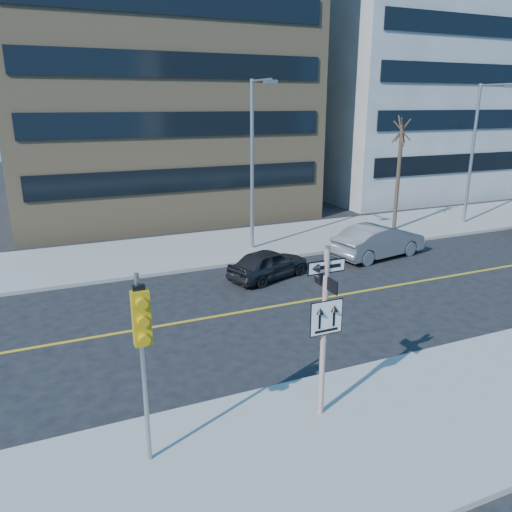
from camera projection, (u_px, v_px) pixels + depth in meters
name	position (u px, v px, depth m)	size (l,w,h in m)	color
ground	(274.00, 368.00, 13.92)	(120.00, 120.00, 0.00)	black
far_sidewalk	(451.00, 220.00, 31.26)	(66.00, 6.00, 0.15)	gray
road_centerline	(481.00, 271.00, 21.99)	(40.00, 0.14, 0.01)	gold
sign_pole	(324.00, 323.00, 11.00)	(0.92, 0.92, 4.06)	silver
traffic_signal	(142.00, 333.00, 9.18)	(0.32, 0.45, 4.00)	gray
parked_car_a	(269.00, 264.00, 20.89)	(3.75, 1.51, 1.28)	black
parked_car_b	(379.00, 241.00, 23.78)	(4.80, 1.67, 1.58)	slate
streetlight_a	(254.00, 155.00, 23.48)	(0.55, 2.25, 8.00)	gray
streetlight_b	(476.00, 145.00, 28.80)	(0.55, 2.25, 8.00)	gray
street_tree_west	(402.00, 133.00, 27.15)	(1.80, 1.80, 6.35)	#33261E
building_brick	(145.00, 74.00, 33.97)	(18.00, 18.00, 18.00)	#A18159
building_grey_mid	(410.00, 98.00, 41.89)	(20.00, 16.00, 15.00)	gray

